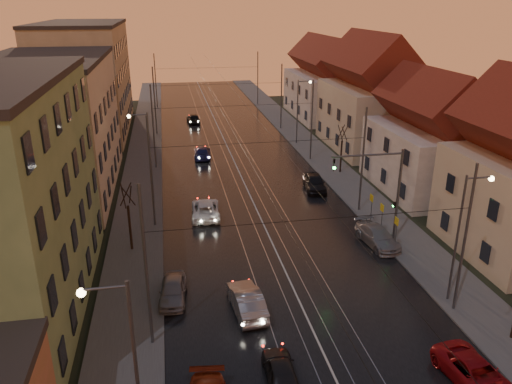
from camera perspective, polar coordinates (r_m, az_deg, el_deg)
road at (r=56.28m, az=-2.53°, el=3.52°), size 16.00×120.00×0.04m
sidewalk_left at (r=55.89m, az=-12.75°, el=2.95°), size 4.00×120.00×0.15m
sidewalk_right at (r=58.37m, az=7.27°, el=4.07°), size 4.00×120.00×0.15m
tram_rail_0 at (r=56.03m, az=-4.76°, el=3.43°), size 0.06×120.00×0.03m
tram_rail_1 at (r=56.18m, az=-3.31°, el=3.51°), size 0.06×120.00×0.03m
tram_rail_2 at (r=56.37m, az=-1.75°, el=3.60°), size 0.06×120.00×0.03m
tram_rail_3 at (r=56.59m, az=-0.31°, el=3.68°), size 0.06×120.00×0.03m
apartment_left_2 at (r=49.57m, az=-22.24°, el=6.75°), size 10.00×20.00×12.00m
apartment_left_3 at (r=72.66m, az=-18.80°, el=12.07°), size 10.00×24.00×14.00m
house_right_2 at (r=49.29m, az=19.51°, el=5.40°), size 9.18×12.24×9.20m
house_right_3 at (r=62.17m, az=12.96°, el=10.19°), size 9.18×14.28×11.50m
house_right_4 at (r=78.93m, az=7.84°, el=12.15°), size 9.18×16.32×10.00m
catenary_pole_l_1 at (r=25.47m, az=-12.45°, el=-8.59°), size 0.16×0.16×9.00m
catenary_pole_r_1 at (r=29.89m, az=22.72°, el=-5.21°), size 0.16×0.16×9.00m
catenary_pole_l_2 at (r=39.25m, az=-11.91°, el=2.15°), size 0.16×0.16×9.00m
catenary_pole_r_2 at (r=42.25m, az=12.09°, el=3.48°), size 0.16×0.16×9.00m
catenary_pole_l_3 at (r=53.69m, az=-11.65°, el=7.22°), size 0.16×0.16×9.00m
catenary_pole_r_3 at (r=55.92m, az=6.39°, el=8.06°), size 0.16×0.16×9.00m
catenary_pole_l_4 at (r=68.37m, az=-11.51°, el=10.13°), size 0.16×0.16×9.00m
catenary_pole_r_4 at (r=70.14m, az=2.91°, el=10.78°), size 0.16×0.16×9.00m
catenary_pole_l_5 at (r=86.14m, az=-11.39°, el=12.30°), size 0.16×0.16×9.00m
catenary_pole_r_5 at (r=87.54m, az=0.20°, el=12.83°), size 0.16×0.16×9.00m
street_lamp_0 at (r=19.47m, az=-14.62°, el=-17.76°), size 1.75×0.32×8.00m
street_lamp_1 at (r=30.75m, az=22.65°, el=-3.67°), size 1.75×0.32×8.00m
street_lamp_2 at (r=44.90m, az=-12.47°, el=4.99°), size 1.75×0.32×8.00m
street_lamp_3 at (r=62.56m, az=5.04°, el=9.84°), size 1.75×0.32×8.00m
traffic_light_mast at (r=36.78m, az=14.65°, el=0.79°), size 5.30×0.32×7.20m
bare_tree_0 at (r=36.34m, az=-14.29°, el=-3.02°), size 1.09×1.09×5.11m
bare_tree_2 at (r=52.38m, az=9.74°, el=4.72°), size 1.09×1.09×5.11m
driving_car_0 at (r=24.92m, az=2.81°, el=-19.73°), size 1.59×3.65×1.23m
driving_car_1 at (r=29.41m, az=-1.09°, el=-12.28°), size 1.93×4.56×1.46m
driving_car_2 at (r=41.75m, az=-5.79°, el=-1.95°), size 2.52×5.00×1.36m
driving_car_3 at (r=57.71m, az=-6.14°, el=4.52°), size 2.19×4.61×1.30m
driving_car_4 at (r=74.95m, az=-7.17°, el=8.34°), size 1.99×4.25×1.41m
parked_left_3 at (r=30.88m, az=-9.47°, el=-10.99°), size 1.91×3.99×1.31m
parked_right_0 at (r=26.72m, az=23.87°, el=-18.53°), size 2.68×4.81×1.27m
parked_right_1 at (r=37.91m, az=13.72°, el=-4.96°), size 2.40×4.82×1.34m
parked_right_2 at (r=47.71m, az=6.70°, el=1.10°), size 2.30×4.69×1.54m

